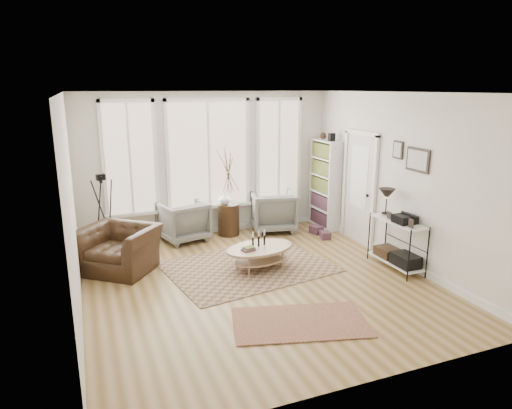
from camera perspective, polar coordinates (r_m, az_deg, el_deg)
name	(u,v)px	position (r m, az deg, el deg)	size (l,w,h in m)	color
room	(259,193)	(6.84, 0.35, 1.39)	(5.50, 5.54, 2.90)	#9F7F4F
bay_window	(209,157)	(9.31, -5.94, 5.95)	(4.14, 0.12, 2.24)	#D2AF89
door	(359,186)	(9.06, 12.80, 2.31)	(0.09, 1.06, 2.22)	silver
bookcase	(325,184)	(9.92, 8.64, 2.55)	(0.31, 0.85, 2.06)	white
low_shelf	(397,239)	(7.99, 17.19, -4.16)	(0.38, 1.08, 1.30)	white
wall_art	(412,157)	(7.83, 18.95, 5.62)	(0.04, 0.88, 0.44)	black
rug_main	(248,267)	(7.84, -1.01, -7.79)	(2.65, 1.99, 0.01)	brown
rug_runner	(300,322)	(6.15, 5.56, -14.39)	(1.73, 0.96, 0.01)	maroon
coffee_table	(259,252)	(7.68, 0.43, -5.93)	(1.33, 0.98, 0.55)	tan
armchair_left	(183,221)	(9.17, -9.12, -2.04)	(0.85, 0.87, 0.79)	gray
armchair_right	(273,211)	(9.69, 2.12, -0.82)	(0.90, 0.93, 0.84)	gray
side_table	(228,193)	(9.29, -3.49, 1.44)	(0.44, 0.44, 1.84)	#321F11
vase	(224,199)	(9.29, -3.99, 0.75)	(0.23, 0.23, 0.24)	silver
accent_chair	(119,249)	(7.93, -16.74, -5.34)	(1.14, 1.00, 0.74)	#321F11
tripod_camera	(104,218)	(8.69, -18.45, -1.59)	(0.52, 0.52, 1.48)	black
book_stack_near	(316,230)	(9.64, 7.55, -3.13)	(0.20, 0.25, 0.16)	maroon
book_stack_far	(325,235)	(9.33, 8.65, -3.81)	(0.18, 0.23, 0.15)	maroon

